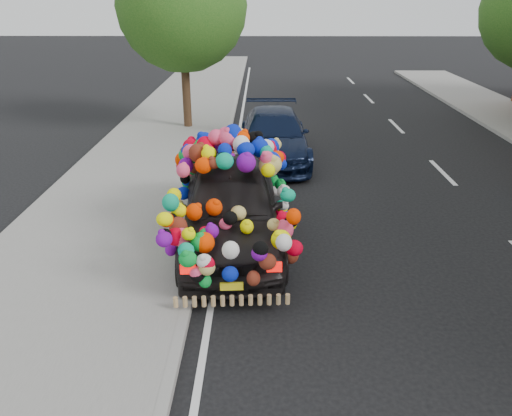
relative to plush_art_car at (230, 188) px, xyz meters
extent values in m
plane|color=black|center=(1.80, -0.87, -1.13)|extent=(100.00, 100.00, 0.00)
cube|color=gray|center=(-2.50, -0.87, -1.07)|extent=(4.00, 60.00, 0.12)
cube|color=gray|center=(-0.55, -0.87, -1.06)|extent=(0.15, 60.00, 0.13)
cylinder|color=#332114|center=(-2.00, 8.63, 0.24)|extent=(0.28, 0.28, 2.73)
sphere|color=#165215|center=(-2.00, 8.63, 2.90)|extent=(4.20, 4.20, 4.20)
imported|color=black|center=(0.00, 0.00, -0.35)|extent=(2.09, 4.64, 1.55)
cube|color=red|center=(-0.48, -2.32, -0.35)|extent=(0.22, 0.07, 0.14)
cube|color=red|center=(0.76, -2.25, -0.35)|extent=(0.22, 0.07, 0.14)
cube|color=yellow|center=(0.14, -2.29, -0.65)|extent=(0.34, 0.06, 0.12)
imported|color=black|center=(0.92, 5.32, -0.46)|extent=(1.98, 4.66, 1.34)
camera|label=1|loc=(0.56, -8.49, 3.29)|focal=35.00mm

